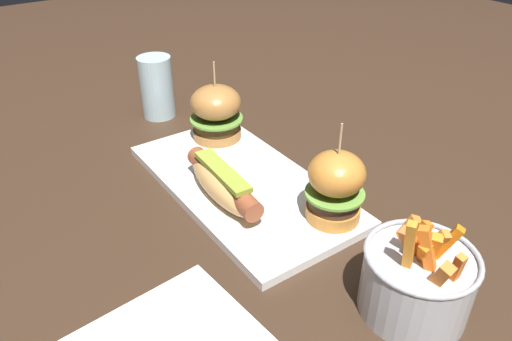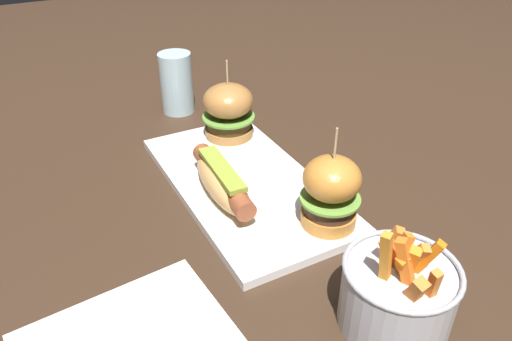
# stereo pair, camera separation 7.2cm
# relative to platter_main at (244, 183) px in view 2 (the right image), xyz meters

# --- Properties ---
(ground_plane) EXTENTS (3.00, 3.00, 0.00)m
(ground_plane) POSITION_rel_platter_main_xyz_m (0.00, 0.00, -0.01)
(ground_plane) COLOR #382619
(platter_main) EXTENTS (0.41, 0.21, 0.01)m
(platter_main) POSITION_rel_platter_main_xyz_m (0.00, 0.00, 0.00)
(platter_main) COLOR white
(platter_main) RESTS_ON ground
(hot_dog) EXTENTS (0.18, 0.06, 0.05)m
(hot_dog) POSITION_rel_platter_main_xyz_m (0.02, -0.05, 0.03)
(hot_dog) COLOR #E0A860
(hot_dog) RESTS_ON platter_main
(slider_left) EXTENTS (0.10, 0.10, 0.14)m
(slider_left) POSITION_rel_platter_main_xyz_m (-0.15, 0.04, 0.06)
(slider_left) COLOR #AA7138
(slider_left) RESTS_ON platter_main
(slider_right) EXTENTS (0.08, 0.08, 0.15)m
(slider_right) POSITION_rel_platter_main_xyz_m (0.15, 0.05, 0.06)
(slider_right) COLOR #C97E31
(slider_right) RESTS_ON platter_main
(fries_bucket) EXTENTS (0.13, 0.13, 0.14)m
(fries_bucket) POSITION_rel_platter_main_xyz_m (0.32, 0.02, 0.04)
(fries_bucket) COLOR #B7BABF
(fries_bucket) RESTS_ON ground
(water_glass) EXTENTS (0.07, 0.07, 0.12)m
(water_glass) POSITION_rel_platter_main_xyz_m (-0.32, 0.01, 0.06)
(water_glass) COLOR silver
(water_glass) RESTS_ON ground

